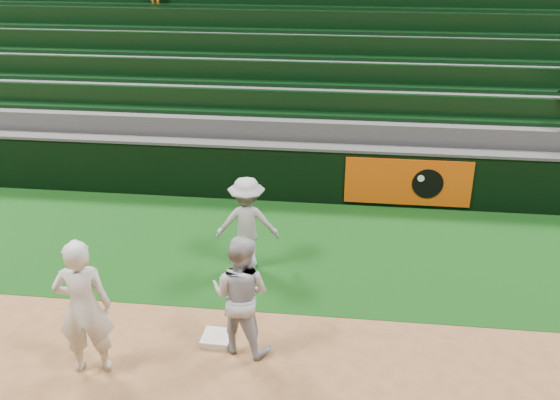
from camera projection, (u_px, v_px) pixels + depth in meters
The scene contains 8 objects.
ground at pixel (216, 346), 8.96m from camera, with size 70.00×70.00×0.00m, color brown.
foul_grass at pixel (250, 246), 11.67m from camera, with size 36.00×4.20×0.01m, color black.
first_base at pixel (217, 338), 9.05m from camera, with size 0.42×0.42×0.09m, color white.
first_baseman at pixel (84, 307), 8.11m from camera, with size 0.72×0.47×1.98m, color silver.
baserunner at pixel (241, 295), 8.56m from camera, with size 0.87×0.68×1.79m, color #ACAEB7.
base_coach at pixel (247, 223), 10.66m from camera, with size 1.08×0.62×1.67m, color #A1A4AF.
field_wall at pixel (267, 171), 13.39m from camera, with size 36.00×0.45×1.25m.
stadium_seating at pixel (286, 80), 16.35m from camera, with size 36.00×5.95×5.13m.
Camera 1 is at (1.77, -7.11, 5.64)m, focal length 40.00 mm.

